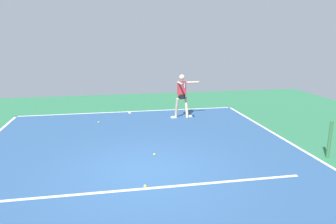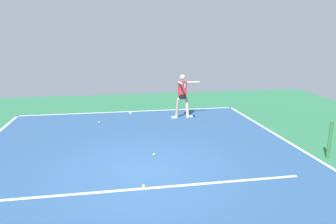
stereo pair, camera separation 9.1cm
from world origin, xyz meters
The scene contains 11 objects.
ground_plane centered at (0.00, 0.00, 0.00)m, with size 22.17×22.17×0.00m, color #2D754C.
court_surface centered at (0.00, 0.00, 0.00)m, with size 9.80×13.29×0.00m, color #2D5484.
court_line_baseline_near centered at (0.00, -6.60, 0.00)m, with size 9.80×0.10×0.01m, color white.
court_line_sideline_left centered at (-4.85, 0.00, 0.00)m, with size 0.10×13.29×0.01m, color white.
court_line_service centered at (0.00, 0.92, 0.00)m, with size 7.35×0.10×0.01m, color white.
court_line_centre_mark centered at (0.00, -6.40, 0.00)m, with size 0.10×0.30×0.01m, color white.
net_post centered at (-5.20, 0.00, 0.54)m, with size 0.09×0.09×1.07m, color #38753D.
tennis_player centered at (-2.13, -5.11, 1.06)m, with size 1.21×1.28×1.84m.
tennis_ball_near_service_line centered at (-0.38, -1.03, 0.03)m, with size 0.07×0.07×0.07m, color yellow.
tennis_ball_centre_court centered at (0.11, 0.86, 0.03)m, with size 0.07×0.07×0.07m, color #C6E53D.
tennis_ball_near_player centered at (1.32, -4.88, 0.03)m, with size 0.07×0.07×0.07m, color #C6E53D.
Camera 1 is at (0.77, 7.33, 3.35)m, focal length 33.29 mm.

